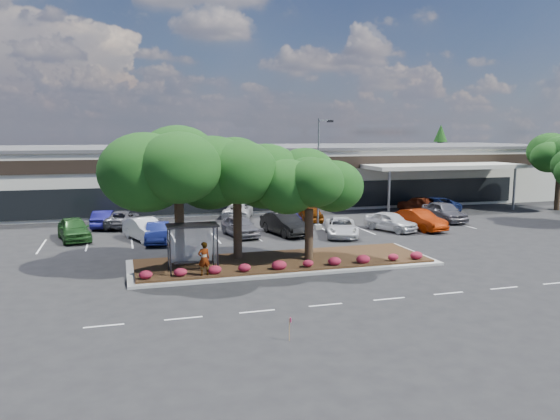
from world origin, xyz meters
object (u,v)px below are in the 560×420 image
object	(u,v)px
car_1	(145,229)
car_0	(74,229)
survey_stake	(290,326)
light_pole	(320,181)

from	to	relation	value
car_1	car_0	bearing A→B (deg)	143.35
survey_stake	light_pole	bearing A→B (deg)	66.90
light_pole	car_0	world-z (taller)	light_pole
light_pole	survey_stake	distance (m)	24.13
light_pole	survey_stake	bearing A→B (deg)	-113.10
car_1	survey_stake	bearing A→B (deg)	-98.86
light_pole	car_0	xyz separation A→B (m)	(-18.63, 0.86, -3.07)
survey_stake	car_1	distance (m)	21.80
car_0	car_1	size ratio (longest dim) A/B	1.01
car_0	light_pole	bearing A→B (deg)	-14.38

